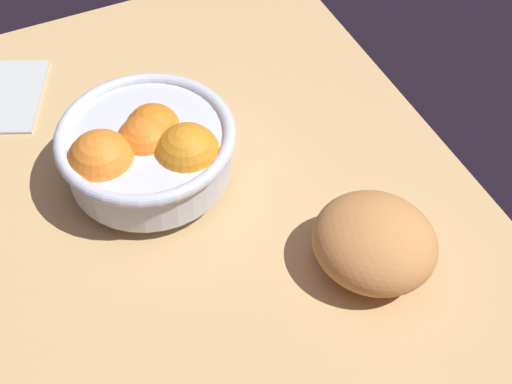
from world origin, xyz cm
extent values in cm
cube|color=tan|center=(0.00, 0.00, -1.50)|extent=(82.99, 60.51, 3.00)
cylinder|color=silver|center=(-4.62, -6.57, 0.92)|extent=(9.74, 9.74, 1.84)
cylinder|color=silver|center=(-4.62, -6.57, 4.72)|extent=(19.97, 19.97, 5.77)
torus|color=silver|center=(-4.62, -6.57, 7.61)|extent=(21.57, 21.57, 1.60)
sphere|color=orange|center=(-6.11, -5.15, 6.24)|extent=(7.01, 7.01, 7.01)
sphere|color=orange|center=(-3.54, -12.35, 6.44)|extent=(8.17, 8.17, 8.17)
sphere|color=orange|center=(-0.55, -2.90, 6.41)|extent=(7.97, 7.97, 7.97)
sphere|color=orange|center=(-4.62, -6.57, 6.27)|extent=(7.19, 7.19, 7.19)
ellipsoid|color=#CA8548|center=(18.07, 11.68, 4.14)|extent=(18.91, 18.62, 8.29)
cube|color=#B8C0C0|center=(-27.01, -19.56, 0.40)|extent=(16.86, 13.75, 0.80)
camera|label=1|loc=(54.17, -19.37, 68.12)|focal=50.14mm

